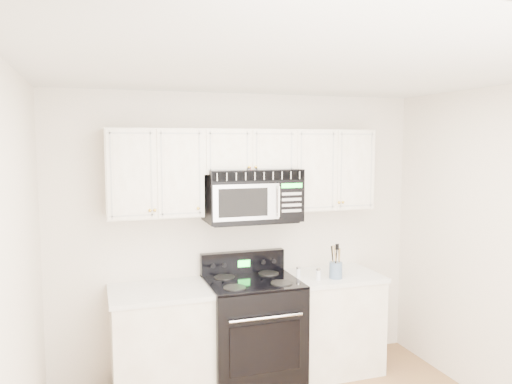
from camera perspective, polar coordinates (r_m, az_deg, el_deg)
name	(u,v)px	position (r m, az deg, el deg)	size (l,w,h in m)	color
room	(322,283)	(3.13, 7.56, -10.24)	(3.51, 3.51, 2.61)	olive
base_cabinet_left	(162,346)	(4.52, -10.71, -16.88)	(0.86, 0.65, 0.92)	white
base_cabinet_right	(331,324)	(4.96, 8.59, -14.73)	(0.86, 0.65, 0.92)	white
range	(252,329)	(4.63, -0.42, -15.42)	(0.80, 0.73, 1.13)	black
upper_cabinets	(246,167)	(4.49, -1.13, 2.89)	(2.44, 0.37, 0.75)	white
microwave	(252,195)	(4.47, -0.45, -0.33)	(0.84, 0.47, 0.47)	black
utensil_crock	(336,269)	(4.64, 9.11, -8.71)	(0.12, 0.12, 0.31)	slate
shaker_salt	(298,272)	(4.64, 4.87, -9.10)	(0.04, 0.04, 0.10)	silver
shaker_pepper	(318,274)	(4.57, 7.14, -9.29)	(0.05, 0.05, 0.11)	silver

